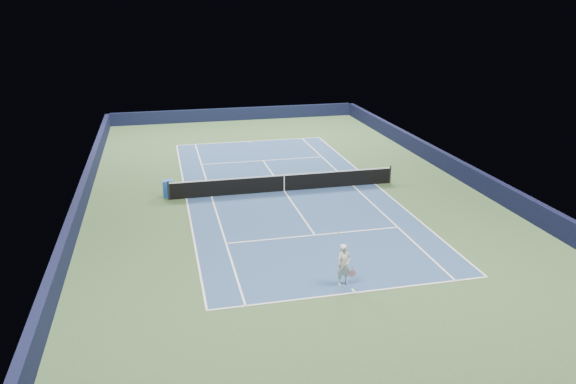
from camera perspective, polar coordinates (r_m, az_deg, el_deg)
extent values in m
plane|color=#314C29|center=(31.79, -0.39, 0.10)|extent=(40.00, 40.00, 0.00)
cube|color=black|center=(50.54, -5.42, 7.88)|extent=(22.00, 0.35, 1.10)
cube|color=black|center=(35.50, 16.92, 2.24)|extent=(0.35, 40.00, 1.10)
cube|color=black|center=(31.20, -20.17, -0.44)|extent=(0.35, 40.00, 1.10)
cube|color=navy|center=(31.79, -0.39, 0.10)|extent=(10.97, 23.77, 0.01)
cube|color=white|center=(42.99, -3.91, 5.17)|extent=(10.97, 0.08, 0.00)
cube|color=white|center=(21.34, 6.81, -10.12)|extent=(10.97, 0.08, 0.00)
cube|color=white|center=(33.37, 8.84, 0.81)|extent=(0.08, 23.77, 0.00)
cube|color=white|center=(31.11, -10.29, -0.64)|extent=(0.08, 23.77, 0.00)
cube|color=white|center=(32.89, 6.62, 0.65)|extent=(0.08, 23.77, 0.00)
cube|color=white|center=(31.19, -7.78, -0.45)|extent=(0.08, 23.77, 0.00)
cube|color=white|center=(37.77, -2.54, 3.21)|extent=(8.23, 0.08, 0.00)
cube|color=white|center=(26.01, 2.74, -4.39)|extent=(8.23, 0.08, 0.00)
cube|color=white|center=(31.79, -0.39, 0.11)|extent=(0.08, 12.80, 0.00)
cube|color=white|center=(42.85, -3.88, 5.12)|extent=(0.08, 0.30, 0.00)
cube|color=white|center=(21.46, 6.67, -9.93)|extent=(0.08, 0.30, 0.00)
cylinder|color=black|center=(30.92, -12.03, 0.15)|extent=(0.10, 0.10, 1.07)
cylinder|color=black|center=(33.55, 10.33, 1.77)|extent=(0.10, 0.10, 1.07)
cube|color=black|center=(31.65, -0.39, 0.88)|extent=(12.80, 0.03, 0.91)
cube|color=white|center=(31.50, -0.39, 1.72)|extent=(12.80, 0.04, 0.06)
cube|color=white|center=(31.65, -0.39, 0.88)|extent=(0.05, 0.04, 0.91)
cube|color=#1C4EAC|center=(31.47, -12.06, 0.35)|extent=(0.60, 0.55, 0.93)
cube|color=silver|center=(31.48, -11.53, 0.36)|extent=(0.09, 0.41, 0.42)
imported|color=silver|center=(21.48, 5.70, -7.37)|extent=(0.69, 0.54, 1.65)
cylinder|color=pink|center=(21.60, 6.54, -7.65)|extent=(0.03, 0.03, 0.27)
cylinder|color=black|center=(21.71, 6.52, -8.21)|extent=(0.27, 0.02, 0.27)
cylinder|color=#C58098|center=(21.71, 6.52, -8.21)|extent=(0.29, 0.03, 0.29)
sphere|color=#B9CB2B|center=(22.00, 5.19, -4.18)|extent=(0.07, 0.07, 0.07)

